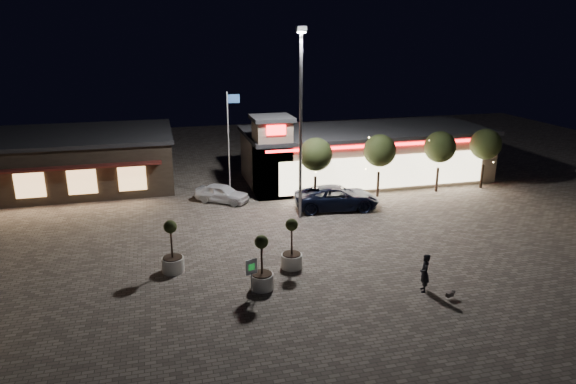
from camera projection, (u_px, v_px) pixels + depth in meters
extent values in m
plane|color=slate|center=(305.00, 272.00, 26.90)|extent=(90.00, 90.00, 0.00)
cube|color=tan|center=(365.00, 155.00, 43.47)|extent=(20.00, 8.00, 4.00)
cube|color=#262628|center=(366.00, 130.00, 42.83)|extent=(20.40, 8.40, 0.30)
cube|color=beige|center=(385.00, 172.00, 39.85)|extent=(17.00, 0.12, 2.60)
cube|color=#FF1419|center=(387.00, 145.00, 39.18)|extent=(19.00, 0.10, 0.18)
cube|color=tan|center=(272.00, 158.00, 38.62)|extent=(2.60, 2.60, 5.80)
cube|color=#262628|center=(272.00, 118.00, 37.71)|extent=(3.00, 3.00, 0.30)
cube|color=#FF1419|center=(276.00, 130.00, 36.66)|extent=(1.40, 0.10, 0.70)
cube|color=#382D23|center=(69.00, 162.00, 41.41)|extent=(16.00, 10.00, 4.00)
cube|color=#262628|center=(66.00, 135.00, 40.77)|extent=(16.40, 10.40, 0.30)
cube|color=#591E19|center=(57.00, 169.00, 36.19)|extent=(14.40, 0.80, 0.15)
cube|color=#F7B86F|center=(30.00, 185.00, 36.39)|extent=(2.00, 0.12, 1.80)
cube|color=#F7B86F|center=(82.00, 182.00, 37.23)|extent=(2.00, 0.12, 1.80)
cube|color=#F7B86F|center=(132.00, 179.00, 38.07)|extent=(2.00, 0.12, 1.80)
cylinder|color=gray|center=(301.00, 130.00, 32.97)|extent=(0.20, 0.20, 12.00)
cube|color=gray|center=(301.00, 29.00, 31.11)|extent=(0.60, 0.40, 0.35)
cube|color=white|center=(301.00, 32.00, 31.17)|extent=(0.45, 0.30, 0.08)
cylinder|color=white|center=(229.00, 147.00, 37.23)|extent=(0.10, 0.10, 8.00)
cube|color=#2A579D|center=(233.00, 99.00, 36.29)|extent=(0.90, 0.04, 0.60)
cylinder|color=#332319|center=(315.00, 189.00, 37.73)|extent=(0.20, 0.20, 1.92)
sphere|color=#2D3819|center=(316.00, 154.00, 36.95)|extent=(2.42, 2.42, 2.42)
cylinder|color=#332319|center=(378.00, 184.00, 38.93)|extent=(0.20, 0.20, 1.92)
sphere|color=#2D3819|center=(380.00, 151.00, 38.14)|extent=(2.42, 2.42, 2.42)
cylinder|color=#332319|center=(437.00, 180.00, 40.13)|extent=(0.20, 0.20, 1.92)
sphere|color=#2D3819|center=(440.00, 147.00, 39.34)|extent=(2.42, 2.42, 2.42)
cylinder|color=#332319|center=(482.00, 176.00, 41.08)|extent=(0.20, 0.20, 1.92)
sphere|color=#2D3819|center=(486.00, 144.00, 40.30)|extent=(2.42, 2.42, 2.42)
imported|color=black|center=(337.00, 197.00, 36.28)|extent=(6.25, 3.49, 1.65)
imported|color=white|center=(222.00, 193.00, 37.70)|extent=(4.20, 3.62, 1.36)
imported|color=black|center=(425.00, 273.00, 24.64)|extent=(0.65, 0.81, 1.91)
cube|color=#59514C|center=(450.00, 294.00, 24.07)|extent=(0.43, 0.28, 0.21)
sphere|color=#59514C|center=(453.00, 291.00, 24.17)|extent=(0.19, 0.19, 0.19)
cylinder|color=silver|center=(173.00, 265.00, 26.83)|extent=(1.16, 1.16, 0.78)
cylinder|color=black|center=(173.00, 258.00, 26.70)|extent=(1.01, 1.01, 0.06)
cylinder|color=#332319|center=(171.00, 242.00, 26.43)|extent=(0.10, 0.10, 1.75)
sphere|color=#2D3819|center=(170.00, 227.00, 26.19)|extent=(0.68, 0.68, 0.68)
cylinder|color=silver|center=(262.00, 281.00, 25.06)|extent=(1.14, 1.14, 0.76)
cylinder|color=black|center=(262.00, 274.00, 24.94)|extent=(0.99, 0.99, 0.06)
cylinder|color=#332319|center=(262.00, 257.00, 24.67)|extent=(0.10, 0.10, 1.71)
sphere|color=#2D3819|center=(261.00, 242.00, 24.43)|extent=(0.67, 0.67, 0.67)
cylinder|color=silver|center=(292.00, 261.00, 27.29)|extent=(1.13, 1.13, 0.75)
cylinder|color=black|center=(292.00, 254.00, 27.17)|extent=(0.98, 0.98, 0.06)
cylinder|color=#332319|center=(292.00, 239.00, 26.91)|extent=(0.09, 0.09, 1.69)
sphere|color=#2D3819|center=(292.00, 225.00, 26.67)|extent=(0.66, 0.66, 0.66)
cylinder|color=gray|center=(252.00, 283.00, 24.54)|extent=(0.07, 0.07, 1.08)
cube|color=white|center=(251.00, 267.00, 24.28)|extent=(0.57, 0.24, 0.77)
cube|color=#178F2B|center=(252.00, 267.00, 24.25)|extent=(0.31, 0.12, 0.32)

